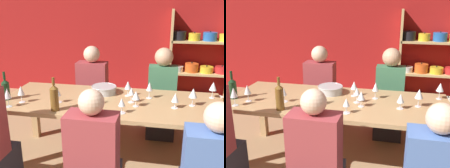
% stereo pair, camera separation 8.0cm
% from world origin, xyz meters
% --- Properties ---
extents(wall_back_red, '(8.80, 0.06, 2.70)m').
position_xyz_m(wall_back_red, '(0.00, 3.83, 1.35)').
color(wall_back_red, '#A31919').
rests_on(wall_back_red, ground_plane).
extents(shelf_unit, '(1.01, 0.30, 1.60)m').
position_xyz_m(shelf_unit, '(1.10, 3.63, 0.67)').
color(shelf_unit, tan).
rests_on(shelf_unit, ground_plane).
extents(dining_table, '(2.30, 0.91, 0.72)m').
position_xyz_m(dining_table, '(-0.03, 1.63, 0.64)').
color(dining_table, tan).
rests_on(dining_table, ground_plane).
extents(mixing_bowl, '(0.28, 0.28, 0.09)m').
position_xyz_m(mixing_bowl, '(-0.14, 1.84, 0.77)').
color(mixing_bowl, '#B7BABC').
rests_on(mixing_bowl, dining_table).
extents(wine_bottle_green, '(0.08, 0.08, 0.32)m').
position_xyz_m(wine_bottle_green, '(-0.49, 1.28, 0.85)').
color(wine_bottle_green, brown).
rests_on(wine_bottle_green, dining_table).
extents(wine_bottle_dark, '(0.08, 0.08, 0.30)m').
position_xyz_m(wine_bottle_dark, '(-1.11, 1.46, 0.84)').
color(wine_bottle_dark, '#19381E').
rests_on(wine_bottle_dark, dining_table).
extents(wine_glass_white_a, '(0.07, 0.07, 0.15)m').
position_xyz_m(wine_glass_white_a, '(0.62, 1.55, 0.83)').
color(wine_glass_white_a, white).
rests_on(wine_glass_white_a, dining_table).
extents(wine_glass_white_b, '(0.08, 0.08, 0.18)m').
position_xyz_m(wine_glass_white_b, '(1.03, 1.91, 0.85)').
color(wine_glass_white_b, white).
rests_on(wine_glass_white_b, dining_table).
extents(wine_glass_white_c, '(0.07, 0.07, 0.18)m').
position_xyz_m(wine_glass_white_c, '(-0.91, 1.41, 0.85)').
color(wine_glass_white_c, white).
rests_on(wine_glass_white_c, dining_table).
extents(wine_glass_empty_a, '(0.08, 0.08, 0.16)m').
position_xyz_m(wine_glass_empty_a, '(-0.17, 1.49, 0.84)').
color(wine_glass_empty_a, white).
rests_on(wine_glass_empty_a, dining_table).
extents(wine_glass_empty_b, '(0.07, 0.07, 0.15)m').
position_xyz_m(wine_glass_empty_b, '(-0.54, 1.48, 0.83)').
color(wine_glass_empty_b, white).
rests_on(wine_glass_empty_b, dining_table).
extents(wine_glass_empty_c, '(0.07, 0.07, 0.18)m').
position_xyz_m(wine_glass_empty_c, '(0.36, 1.78, 0.85)').
color(wine_glass_empty_c, white).
rests_on(wine_glass_empty_c, dining_table).
extents(wine_glass_red_a, '(0.08, 0.08, 0.18)m').
position_xyz_m(wine_glass_red_a, '(0.80, 1.64, 0.85)').
color(wine_glass_red_a, white).
rests_on(wine_glass_red_a, dining_table).
extents(wine_glass_red_b, '(0.07, 0.07, 0.17)m').
position_xyz_m(wine_glass_red_b, '(0.13, 1.81, 0.84)').
color(wine_glass_red_b, white).
rests_on(wine_glass_red_b, dining_table).
extents(wine_glass_white_d, '(0.07, 0.07, 0.15)m').
position_xyz_m(wine_glass_white_d, '(0.14, 1.33, 0.82)').
color(wine_glass_white_d, white).
rests_on(wine_glass_white_d, dining_table).
extents(wine_glass_empty_d, '(0.07, 0.07, 0.19)m').
position_xyz_m(wine_glass_empty_d, '(-0.97, 1.27, 0.86)').
color(wine_glass_empty_d, white).
rests_on(wine_glass_empty_d, dining_table).
extents(wine_glass_empty_e, '(0.08, 0.08, 0.16)m').
position_xyz_m(wine_glass_empty_e, '(0.25, 1.52, 0.84)').
color(wine_glass_empty_e, white).
rests_on(wine_glass_empty_e, dining_table).
extents(wine_glass_white_e, '(0.07, 0.07, 0.16)m').
position_xyz_m(wine_glass_white_e, '(0.19, 1.62, 0.84)').
color(wine_glass_white_e, white).
rests_on(wine_glass_white_e, dining_table).
extents(person_far_a, '(0.41, 0.51, 1.16)m').
position_xyz_m(person_far_a, '(-0.44, 2.44, 0.42)').
color(person_far_a, '#2D2D38').
rests_on(person_far_a, ground_plane).
extents(person_far_b, '(0.36, 0.45, 1.17)m').
position_xyz_m(person_far_b, '(0.50, 2.39, 0.45)').
color(person_far_b, '#2D2D38').
rests_on(person_far_b, ground_plane).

